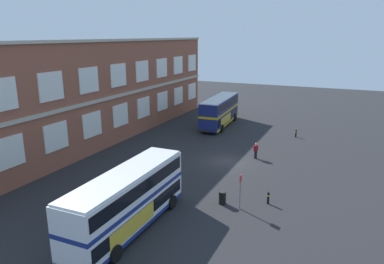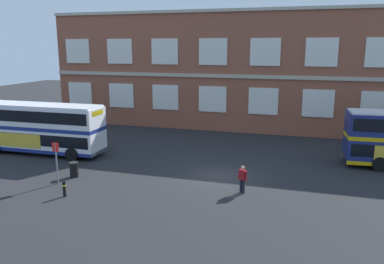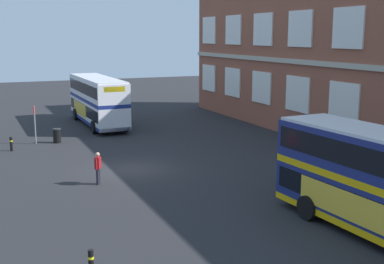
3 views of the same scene
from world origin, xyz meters
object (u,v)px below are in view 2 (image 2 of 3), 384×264
Objects in this scene: waiting_passenger at (242,178)px; station_litter_bin at (74,169)px; double_decker_near at (38,127)px; safety_bollard_east at (64,189)px; bus_stand_flag at (56,159)px.

station_litter_bin is (-11.33, -0.38, -0.41)m from waiting_passenger.
double_decker_near reaches higher than waiting_passenger.
safety_bollard_east is (7.61, -7.63, -1.66)m from double_decker_near.
bus_stand_flag reaches higher than station_litter_bin.
waiting_passenger reaches higher than safety_bollard_east.
bus_stand_flag reaches higher than safety_bollard_east.
bus_stand_flag is (5.91, -5.87, -0.51)m from double_decker_near.
waiting_passenger is 1.79× the size of safety_bollard_east.
safety_bollard_east is (-9.86, -3.60, -0.44)m from waiting_passenger.
double_decker_near reaches higher than safety_bollard_east.
double_decker_near is at bearing 134.93° from safety_bollard_east.
station_litter_bin is 3.53m from safety_bollard_east.
bus_stand_flag is 1.85m from station_litter_bin.
station_litter_bin is at bearing 80.73° from bus_stand_flag.
waiting_passenger is at bearing -13.00° from double_decker_near.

